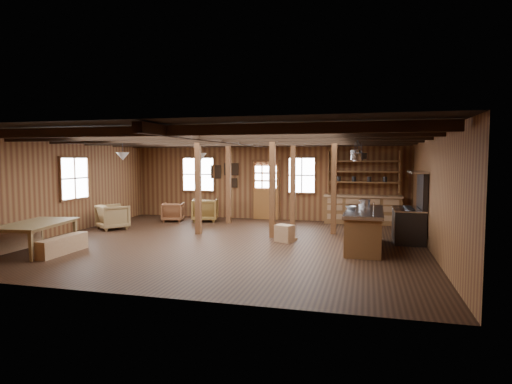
# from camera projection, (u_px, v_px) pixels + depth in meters

# --- Properties ---
(room) EXTENTS (10.04, 9.04, 2.84)m
(room) POSITION_uv_depth(u_px,v_px,m) (227.00, 189.00, 11.07)
(room) COLOR black
(room) RESTS_ON ground
(ceiling_joists) EXTENTS (9.80, 8.82, 0.18)m
(ceiling_joists) POSITION_uv_depth(u_px,v_px,m) (228.00, 140.00, 11.14)
(ceiling_joists) COLOR black
(ceiling_joists) RESTS_ON ceiling
(timber_posts) EXTENTS (3.95, 2.35, 2.80)m
(timber_posts) POSITION_uv_depth(u_px,v_px,m) (265.00, 185.00, 12.94)
(timber_posts) COLOR #4E2A16
(timber_posts) RESTS_ON floor
(back_door) EXTENTS (1.02, 0.08, 2.15)m
(back_door) POSITION_uv_depth(u_px,v_px,m) (266.00, 195.00, 15.40)
(back_door) COLOR brown
(back_door) RESTS_ON floor
(window_back_left) EXTENTS (1.32, 0.06, 1.32)m
(window_back_left) POSITION_uv_depth(u_px,v_px,m) (198.00, 174.00, 16.01)
(window_back_left) COLOR white
(window_back_left) RESTS_ON wall_back
(window_back_right) EXTENTS (1.02, 0.06, 1.32)m
(window_back_right) POSITION_uv_depth(u_px,v_px,m) (302.00, 175.00, 15.03)
(window_back_right) COLOR white
(window_back_right) RESTS_ON wall_back
(window_left) EXTENTS (0.14, 1.24, 1.32)m
(window_left) POSITION_uv_depth(u_px,v_px,m) (74.00, 178.00, 12.78)
(window_left) COLOR white
(window_left) RESTS_ON wall_back
(notice_boards) EXTENTS (1.08, 0.03, 0.90)m
(notice_boards) POSITION_uv_depth(u_px,v_px,m) (226.00, 174.00, 15.72)
(notice_boards) COLOR beige
(notice_boards) RESTS_ON wall_back
(back_counter) EXTENTS (2.55, 0.60, 2.45)m
(back_counter) POSITION_uv_depth(u_px,v_px,m) (363.00, 206.00, 14.33)
(back_counter) COLOR brown
(back_counter) RESTS_ON floor
(pendant_lamps) EXTENTS (1.86, 2.36, 0.66)m
(pendant_lamps) POSITION_uv_depth(u_px,v_px,m) (164.00, 156.00, 12.53)
(pendant_lamps) COLOR #2B2A2D
(pendant_lamps) RESTS_ON ceiling
(pot_rack) EXTENTS (0.39, 3.00, 0.45)m
(pot_rack) POSITION_uv_depth(u_px,v_px,m) (358.00, 155.00, 10.39)
(pot_rack) COLOR #2B2A2D
(pot_rack) RESTS_ON ceiling
(kitchen_island) EXTENTS (0.94, 2.52, 1.20)m
(kitchen_island) POSITION_uv_depth(u_px,v_px,m) (364.00, 229.00, 10.39)
(kitchen_island) COLOR brown
(kitchen_island) RESTS_ON floor
(step_stool) EXTENTS (0.61, 0.53, 0.45)m
(step_stool) POSITION_uv_depth(u_px,v_px,m) (285.00, 233.00, 11.25)
(step_stool) COLOR #906341
(step_stool) RESTS_ON floor
(commercial_range) EXTENTS (0.79, 1.51, 1.86)m
(commercial_range) POSITION_uv_depth(u_px,v_px,m) (410.00, 219.00, 11.24)
(commercial_range) COLOR #2B2A2D
(commercial_range) RESTS_ON floor
(dining_table) EXTENTS (1.39, 2.13, 0.70)m
(dining_table) POSITION_uv_depth(u_px,v_px,m) (38.00, 237.00, 9.98)
(dining_table) COLOR olive
(dining_table) RESTS_ON floor
(bench_wall) EXTENTS (0.31, 1.66, 0.46)m
(bench_wall) POSITION_uv_depth(u_px,v_px,m) (12.00, 241.00, 10.18)
(bench_wall) COLOR #906341
(bench_wall) RESTS_ON floor
(bench_aisle) EXTENTS (0.27, 1.46, 0.40)m
(bench_aisle) POSITION_uv_depth(u_px,v_px,m) (63.00, 245.00, 9.82)
(bench_aisle) COLOR #906341
(bench_aisle) RESTS_ON floor
(armchair_a) EXTENTS (0.85, 0.87, 0.65)m
(armchair_a) POSITION_uv_depth(u_px,v_px,m) (173.00, 212.00, 14.94)
(armchair_a) COLOR brown
(armchair_a) RESTS_ON floor
(armchair_b) EXTENTS (1.03, 1.05, 0.79)m
(armchair_b) POSITION_uv_depth(u_px,v_px,m) (205.00, 210.00, 14.94)
(armchair_b) COLOR brown
(armchair_b) RESTS_ON floor
(armchair_c) EXTENTS (1.16, 1.17, 0.77)m
(armchair_c) POSITION_uv_depth(u_px,v_px,m) (113.00, 217.00, 13.26)
(armchair_c) COLOR olive
(armchair_c) RESTS_ON floor
(counter_pot) EXTENTS (0.30, 0.30, 0.18)m
(counter_pot) POSITION_uv_depth(u_px,v_px,m) (365.00, 203.00, 11.23)
(counter_pot) COLOR #B3B5BA
(counter_pot) RESTS_ON kitchen_island
(bowl) EXTENTS (0.28, 0.28, 0.07)m
(bowl) POSITION_uv_depth(u_px,v_px,m) (351.00, 207.00, 10.63)
(bowl) COLOR silver
(bowl) RESTS_ON kitchen_island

